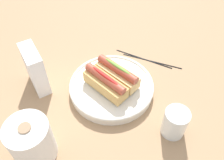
# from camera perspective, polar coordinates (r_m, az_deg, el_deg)

# --- Properties ---
(ground_plane) EXTENTS (2.40, 2.40, 0.00)m
(ground_plane) POSITION_cam_1_polar(r_m,az_deg,el_deg) (0.80, 0.57, -1.86)
(ground_plane) COLOR #9E7A56
(serving_bowl) EXTENTS (0.27, 0.27, 0.03)m
(serving_bowl) POSITION_cam_1_polar(r_m,az_deg,el_deg) (0.78, -0.00, -1.69)
(serving_bowl) COLOR silver
(serving_bowl) RESTS_ON ground_plane
(hotdog_front) EXTENTS (0.15, 0.05, 0.06)m
(hotdog_front) POSITION_cam_1_polar(r_m,az_deg,el_deg) (0.76, 1.52, 1.44)
(hotdog_front) COLOR #DBB270
(hotdog_front) RESTS_ON serving_bowl
(hotdog_back) EXTENTS (0.15, 0.05, 0.06)m
(hotdog_back) POSITION_cam_1_polar(r_m,az_deg,el_deg) (0.74, -1.57, -0.69)
(hotdog_back) COLOR tan
(hotdog_back) RESTS_ON serving_bowl
(water_glass) EXTENTS (0.07, 0.07, 0.09)m
(water_glass) POSITION_cam_1_polar(r_m,az_deg,el_deg) (0.70, 14.61, -9.90)
(water_glass) COLOR white
(water_glass) RESTS_ON ground_plane
(paper_towel_roll) EXTENTS (0.11, 0.11, 0.13)m
(paper_towel_roll) POSITION_cam_1_polar(r_m,az_deg,el_deg) (0.66, -18.47, -13.61)
(paper_towel_roll) COLOR white
(paper_towel_roll) RESTS_ON ground_plane
(napkin_box) EXTENTS (0.12, 0.07, 0.15)m
(napkin_box) POSITION_cam_1_polar(r_m,az_deg,el_deg) (0.80, -17.69, 2.41)
(napkin_box) COLOR white
(napkin_box) RESTS_ON ground_plane
(chopstick_near) EXTENTS (0.21, 0.07, 0.01)m
(chopstick_near) POSITION_cam_1_polar(r_m,az_deg,el_deg) (0.90, 7.46, 5.04)
(chopstick_near) COLOR black
(chopstick_near) RESTS_ON ground_plane
(chopstick_far) EXTENTS (0.20, 0.09, 0.01)m
(chopstick_far) POSITION_cam_1_polar(r_m,az_deg,el_deg) (0.90, 9.42, 4.48)
(chopstick_far) COLOR black
(chopstick_far) RESTS_ON ground_plane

